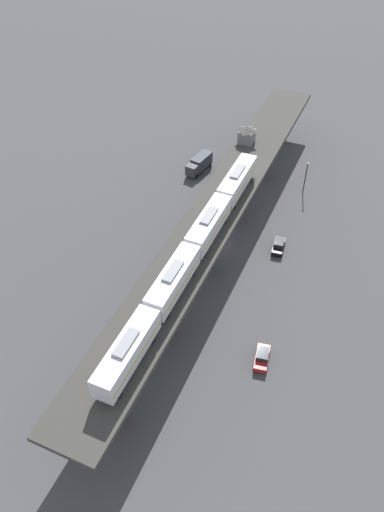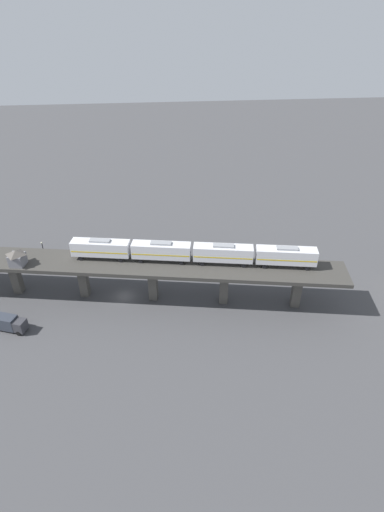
{
  "view_description": "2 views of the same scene",
  "coord_description": "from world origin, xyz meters",
  "px_view_note": "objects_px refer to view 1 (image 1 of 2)",
  "views": [
    {
      "loc": [
        -10.26,
        65.1,
        59.06
      ],
      "look_at": [
        1.3,
        14.7,
        10.31
      ],
      "focal_mm": 35.0,
      "sensor_mm": 36.0,
      "label": 1
    },
    {
      "loc": [
        69.65,
        7.55,
        54.09
      ],
      "look_at": [
        1.3,
        14.7,
        10.31
      ],
      "focal_mm": 28.0,
      "sensor_mm": 36.0,
      "label": 2
    }
  ],
  "objects_px": {
    "street_car_black": "(279,246)",
    "street_car_red": "(262,357)",
    "subway_train": "(192,251)",
    "signal_hut": "(247,134)",
    "street_lamp": "(306,175)",
    "delivery_truck": "(199,164)"
  },
  "relations": [
    {
      "from": "street_car_black",
      "to": "street_car_red",
      "type": "bearing_deg",
      "value": 90.21
    },
    {
      "from": "street_car_black",
      "to": "street_lamp",
      "type": "xyz_separation_m",
      "value": [
        -3.11,
        -18.11,
        3.17
      ]
    },
    {
      "from": "signal_hut",
      "to": "street_car_black",
      "type": "bearing_deg",
      "value": 115.03
    },
    {
      "from": "signal_hut",
      "to": "delivery_truck",
      "type": "bearing_deg",
      "value": -7.72
    },
    {
      "from": "street_car_red",
      "to": "delivery_truck",
      "type": "relative_size",
      "value": 0.59
    },
    {
      "from": "subway_train",
      "to": "signal_hut",
      "type": "relative_size",
      "value": 13.18
    },
    {
      "from": "subway_train",
      "to": "street_car_red",
      "type": "relative_size",
      "value": 11.15
    },
    {
      "from": "signal_hut",
      "to": "delivery_truck",
      "type": "height_order",
      "value": "signal_hut"
    },
    {
      "from": "signal_hut",
      "to": "street_car_black",
      "type": "xyz_separation_m",
      "value": [
        -9.19,
        19.68,
        -9.67
      ]
    },
    {
      "from": "signal_hut",
      "to": "street_car_red",
      "type": "relative_size",
      "value": 0.85
    },
    {
      "from": "street_car_black",
      "to": "delivery_truck",
      "type": "xyz_separation_m",
      "value": [
        18.71,
        -20.97,
        0.82
      ]
    },
    {
      "from": "street_car_red",
      "to": "delivery_truck",
      "type": "bearing_deg",
      "value": -67.25
    },
    {
      "from": "street_car_red",
      "to": "street_car_black",
      "type": "bearing_deg",
      "value": -89.79
    },
    {
      "from": "street_car_black",
      "to": "street_car_red",
      "type": "xyz_separation_m",
      "value": [
        -0.09,
        23.84,
        0.0
      ]
    },
    {
      "from": "signal_hut",
      "to": "street_car_red",
      "type": "bearing_deg",
      "value": 102.03
    },
    {
      "from": "street_lamp",
      "to": "street_car_black",
      "type": "bearing_deg",
      "value": 80.26
    },
    {
      "from": "street_car_black",
      "to": "street_car_red",
      "type": "distance_m",
      "value": 23.84
    },
    {
      "from": "delivery_truck",
      "to": "street_lamp",
      "type": "relative_size",
      "value": 1.09
    },
    {
      "from": "signal_hut",
      "to": "street_car_red",
      "type": "height_order",
      "value": "signal_hut"
    },
    {
      "from": "street_lamp",
      "to": "signal_hut",
      "type": "bearing_deg",
      "value": -7.28
    },
    {
      "from": "street_car_black",
      "to": "delivery_truck",
      "type": "relative_size",
      "value": 0.6
    },
    {
      "from": "street_car_black",
      "to": "street_car_red",
      "type": "relative_size",
      "value": 1.01
    }
  ]
}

